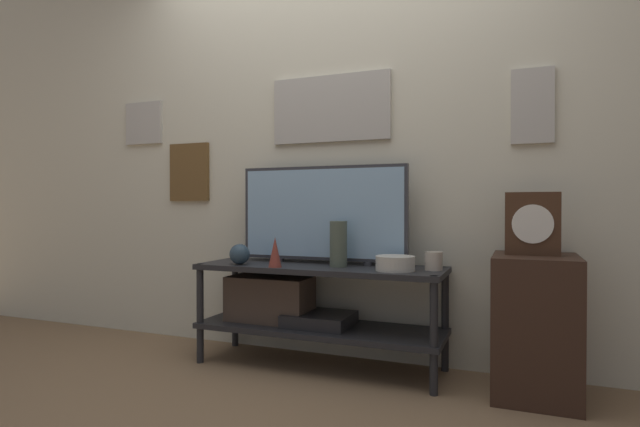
% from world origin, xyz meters
% --- Properties ---
extents(ground_plane, '(12.00, 12.00, 0.00)m').
position_xyz_m(ground_plane, '(0.00, 0.00, 0.00)').
color(ground_plane, '#846647').
extents(wall_back, '(6.40, 0.08, 2.70)m').
position_xyz_m(wall_back, '(-0.00, 0.53, 1.35)').
color(wall_back, beige).
rests_on(wall_back, ground_plane).
extents(media_console, '(1.38, 0.44, 0.56)m').
position_xyz_m(media_console, '(-0.12, 0.26, 0.36)').
color(media_console, '#232326').
rests_on(media_console, ground_plane).
extents(television, '(1.00, 0.05, 0.56)m').
position_xyz_m(television, '(-0.02, 0.35, 0.85)').
color(television, '#333338').
rests_on(television, media_console).
extents(vase_wide_bowl, '(0.20, 0.20, 0.08)m').
position_xyz_m(vase_wide_bowl, '(0.45, 0.19, 0.60)').
color(vase_wide_bowl, beige).
rests_on(vase_wide_bowl, media_console).
extents(vase_round_glass, '(0.12, 0.12, 0.12)m').
position_xyz_m(vase_round_glass, '(-0.44, 0.14, 0.62)').
color(vase_round_glass, '#2D4251').
rests_on(vase_round_glass, media_console).
extents(vase_tall_ceramic, '(0.09, 0.09, 0.25)m').
position_xyz_m(vase_tall_ceramic, '(0.12, 0.24, 0.69)').
color(vase_tall_ceramic, '#4C5647').
rests_on(vase_tall_ceramic, media_console).
extents(vase_slim_bronze, '(0.07, 0.07, 0.16)m').
position_xyz_m(vase_slim_bronze, '(-0.19, 0.09, 0.65)').
color(vase_slim_bronze, brown).
rests_on(vase_slim_bronze, media_console).
extents(candle_jar, '(0.09, 0.09, 0.10)m').
position_xyz_m(candle_jar, '(0.62, 0.28, 0.61)').
color(candle_jar, '#C1B29E').
rests_on(candle_jar, media_console).
extents(side_table, '(0.38, 0.46, 0.66)m').
position_xyz_m(side_table, '(1.10, 0.25, 0.33)').
color(side_table, '#382319').
rests_on(side_table, ground_plane).
extents(mantel_clock, '(0.24, 0.11, 0.30)m').
position_xyz_m(mantel_clock, '(1.09, 0.26, 0.81)').
color(mantel_clock, '#422819').
rests_on(mantel_clock, side_table).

